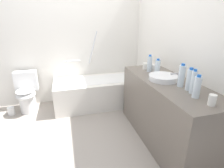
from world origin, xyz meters
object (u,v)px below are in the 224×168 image
Objects in this scene: sink_basin at (163,78)px; water_bottle_4 at (158,67)px; drinking_glass_1 at (145,66)px; sink_faucet at (177,76)px; water_bottle_3 at (197,87)px; water_bottle_0 at (182,76)px; bathtub at (101,91)px; water_bottle_2 at (193,82)px; toilet at (27,93)px; toilet_paper_roll at (11,111)px; water_bottle_1 at (190,80)px; drinking_glass_2 at (153,68)px; water_bottle_5 at (150,64)px; drinking_glass_0 at (212,100)px.

water_bottle_4 reaches higher than sink_basin.
water_bottle_4 is 2.25× the size of drinking_glass_1.
water_bottle_3 reaches higher than sink_faucet.
sink_basin is at bearing 106.64° from water_bottle_0.
bathtub is 1.71m from water_bottle_0.
water_bottle_0 reaches higher than water_bottle_2.
sink_basin is 0.20m from sink_faucet.
toilet_paper_roll is (-0.27, -0.09, -0.27)m from toilet.
water_bottle_1 is 0.19m from water_bottle_3.
bathtub is 18.11× the size of drinking_glass_1.
water_bottle_3 is at bearing 44.74° from toilet.
bathtub reaches higher than drinking_glass_2.
water_bottle_3 reaches higher than drinking_glass_2.
water_bottle_4 is 0.86× the size of water_bottle_5.
water_bottle_0 reaches higher than sink_basin.
toilet_paper_roll is at bearing 160.13° from drinking_glass_2.
bathtub reaches higher than toilet_paper_roll.
water_bottle_1 reaches higher than drinking_glass_2.
water_bottle_1 is 2.44× the size of drinking_glass_0.
water_bottle_4 is 2.51m from toilet_paper_roll.
water_bottle_1 reaches higher than drinking_glass_0.
water_bottle_1 is at bearing -87.40° from water_bottle_4.
drinking_glass_1 is at bearing 89.51° from sink_basin.
water_bottle_5 is at bearing 96.34° from water_bottle_0.
water_bottle_1 is at bearing -84.57° from drinking_glass_1.
sink_faucet is 0.60× the size of water_bottle_2.
water_bottle_0 is (0.07, -0.24, 0.09)m from sink_basin.
drinking_glass_0 is (1.88, -1.98, 0.55)m from toilet.
bathtub is 4.78× the size of sink_basin.
sink_basin is 0.54m from water_bottle_3.
water_bottle_5 is 1.75× the size of toilet_paper_roll.
toilet is 3.08× the size of water_bottle_3.
bathtub is at bearing 121.83° from sink_faucet.
toilet is at bearing 137.95° from water_bottle_2.
drinking_glass_0 is (-0.02, -0.47, -0.07)m from water_bottle_0.
toilet_paper_roll is at bearing 158.91° from water_bottle_5.
water_bottle_0 is 1.14× the size of water_bottle_3.
toilet reaches higher than toilet_paper_roll.
water_bottle_4 is 2.10× the size of drinking_glass_0.
toilet is 2.63m from water_bottle_2.
drinking_glass_0 is 1.13× the size of drinking_glass_2.
water_bottle_3 is at bearing -88.77° from drinking_glass_1.
water_bottle_2 is (0.61, -1.63, 0.69)m from bathtub.
sink_basin reaches higher than toilet.
water_bottle_0 is 0.65m from drinking_glass_2.
drinking_glass_0 is at bearing -93.76° from water_bottle_2.
water_bottle_3 is 1.04m from drinking_glass_1.
drinking_glass_2 is (-0.12, 0.40, 0.01)m from sink_faucet.
water_bottle_0 reaches higher than water_bottle_1.
water_bottle_3 is (0.57, -1.73, 0.67)m from bathtub.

